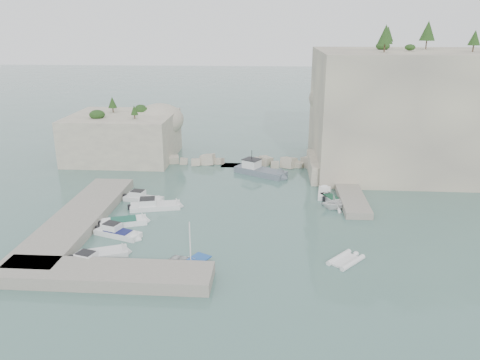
# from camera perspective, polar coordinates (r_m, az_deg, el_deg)

# --- Properties ---
(ground) EXTENTS (400.00, 400.00, 0.00)m
(ground) POSITION_cam_1_polar(r_m,az_deg,el_deg) (50.72, -0.48, -5.36)
(ground) COLOR slate
(ground) RESTS_ON ground
(cliff_east) EXTENTS (26.00, 22.00, 17.00)m
(cliff_east) POSITION_cam_1_polar(r_m,az_deg,el_deg) (72.88, 19.54, 7.94)
(cliff_east) COLOR beige
(cliff_east) RESTS_ON ground
(cliff_terrace) EXTENTS (8.00, 10.00, 2.50)m
(cliff_terrace) POSITION_cam_1_polar(r_m,az_deg,el_deg) (67.71, 11.78, 1.56)
(cliff_terrace) COLOR beige
(cliff_terrace) RESTS_ON ground
(outcrop_west) EXTENTS (16.00, 14.00, 7.00)m
(outcrop_west) POSITION_cam_1_polar(r_m,az_deg,el_deg) (76.99, -14.05, 5.16)
(outcrop_west) COLOR beige
(outcrop_west) RESTS_ON ground
(quay_west) EXTENTS (5.00, 24.00, 1.10)m
(quay_west) POSITION_cam_1_polar(r_m,az_deg,el_deg) (53.61, -19.06, -4.45)
(quay_west) COLOR #9E9689
(quay_west) RESTS_ON ground
(quay_south) EXTENTS (18.00, 4.00, 1.10)m
(quay_south) POSITION_cam_1_polar(r_m,az_deg,el_deg) (41.53, -16.07, -11.03)
(quay_south) COLOR #9E9689
(quay_south) RESTS_ON ground
(ledge_east) EXTENTS (3.00, 16.00, 0.80)m
(ledge_east) POSITION_cam_1_polar(r_m,az_deg,el_deg) (60.53, 13.13, -1.42)
(ledge_east) COLOR #9E9689
(ledge_east) RESTS_ON ground
(breakwater) EXTENTS (28.00, 3.00, 1.40)m
(breakwater) POSITION_cam_1_polar(r_m,az_deg,el_deg) (71.22, 0.11, 2.33)
(breakwater) COLOR beige
(breakwater) RESTS_ON ground
(motorboat_a) EXTENTS (5.45, 2.50, 1.40)m
(motorboat_a) POSITION_cam_1_polar(r_m,az_deg,el_deg) (58.27, -11.66, -2.52)
(motorboat_a) COLOR silver
(motorboat_a) RESTS_ON ground
(motorboat_b) EXTENTS (6.61, 3.43, 1.40)m
(motorboat_b) POSITION_cam_1_polar(r_m,az_deg,el_deg) (55.72, -10.27, -3.42)
(motorboat_b) COLOR white
(motorboat_b) RESTS_ON ground
(motorboat_c) EXTENTS (5.67, 3.62, 0.70)m
(motorboat_c) POSITION_cam_1_polar(r_m,az_deg,el_deg) (52.17, -13.98, -5.25)
(motorboat_c) COLOR white
(motorboat_c) RESTS_ON ground
(motorboat_d) EXTENTS (5.61, 3.30, 1.40)m
(motorboat_d) POSITION_cam_1_polar(r_m,az_deg,el_deg) (49.54, -14.62, -6.61)
(motorboat_d) COLOR white
(motorboat_d) RESTS_ON ground
(motorboat_e) EXTENTS (5.05, 3.56, 0.70)m
(motorboat_e) POSITION_cam_1_polar(r_m,az_deg,el_deg) (45.77, -16.21, -8.93)
(motorboat_e) COLOR silver
(motorboat_e) RESTS_ON ground
(motorboat_f) EXTENTS (5.39, 3.01, 1.40)m
(motorboat_f) POSITION_cam_1_polar(r_m,az_deg,el_deg) (44.23, -17.45, -10.07)
(motorboat_f) COLOR silver
(motorboat_f) RESTS_ON ground
(rowboat) EXTENTS (5.67, 5.11, 0.96)m
(rowboat) POSITION_cam_1_polar(r_m,az_deg,el_deg) (42.16, -5.99, -10.73)
(rowboat) COLOR white
(rowboat) RESTS_ON ground
(inflatable_dinghy) EXTENTS (3.87, 4.06, 0.44)m
(inflatable_dinghy) POSITION_cam_1_polar(r_m,az_deg,el_deg) (44.12, 12.75, -9.71)
(inflatable_dinghy) COLOR white
(inflatable_dinghy) RESTS_ON ground
(tender_east_a) EXTENTS (3.88, 3.52, 1.78)m
(tender_east_a) POSITION_cam_1_polar(r_m,az_deg,el_deg) (55.84, 11.47, -3.45)
(tender_east_a) COLOR white
(tender_east_a) RESTS_ON ground
(tender_east_b) EXTENTS (2.75, 4.00, 0.70)m
(tender_east_b) POSITION_cam_1_polar(r_m,az_deg,el_deg) (58.15, 11.03, -2.52)
(tender_east_b) COLOR silver
(tender_east_b) RESTS_ON ground
(tender_east_c) EXTENTS (2.04, 4.75, 0.70)m
(tender_east_c) POSITION_cam_1_polar(r_m,az_deg,el_deg) (59.91, 10.22, -1.84)
(tender_east_c) COLOR white
(tender_east_c) RESTS_ON ground
(tender_east_d) EXTENTS (4.89, 2.76, 1.78)m
(tender_east_d) POSITION_cam_1_polar(r_m,az_deg,el_deg) (63.73, 10.85, -0.63)
(tender_east_d) COLOR silver
(tender_east_d) RESTS_ON ground
(work_boat) EXTENTS (8.46, 6.38, 2.20)m
(work_boat) POSITION_cam_1_polar(r_m,az_deg,el_deg) (67.09, 2.51, 0.66)
(work_boat) COLOR slate
(work_boat) RESTS_ON ground
(rowboat_mast) EXTENTS (0.10, 0.10, 4.20)m
(rowboat_mast) POSITION_cam_1_polar(r_m,az_deg,el_deg) (40.96, -6.11, -7.58)
(rowboat_mast) COLOR white
(rowboat_mast) RESTS_ON rowboat
(vegetation) EXTENTS (53.48, 13.88, 13.40)m
(vegetation) POSITION_cam_1_polar(r_m,az_deg,el_deg) (72.10, 15.97, 15.75)
(vegetation) COLOR #1E4219
(vegetation) RESTS_ON ground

